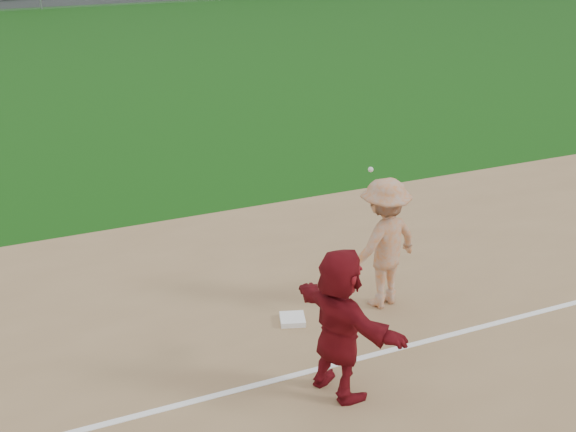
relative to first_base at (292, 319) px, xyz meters
name	(u,v)px	position (x,y,z in m)	size (l,w,h in m)	color
ground	(328,333)	(0.37, -0.47, -0.06)	(160.00, 160.00, 0.00)	#12430D
foul_line	(353,360)	(0.37, -1.27, -0.04)	(60.00, 0.10, 0.01)	white
first_base	(292,319)	(0.00, 0.00, 0.00)	(0.37, 0.37, 0.08)	white
base_runner	(340,323)	(-0.14, -1.79, 0.98)	(1.89, 0.60, 2.03)	#650B11
first_base_play	(384,243)	(1.52, -0.03, 1.01)	(1.51, 1.11, 2.41)	#9A9A9C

